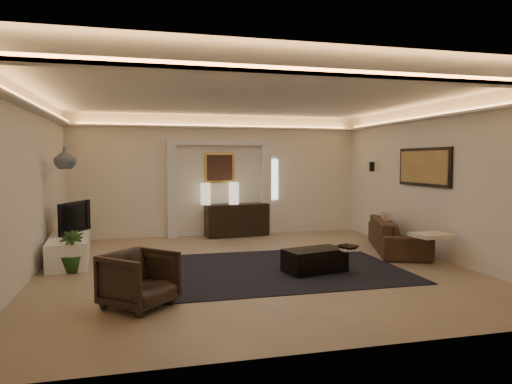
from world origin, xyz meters
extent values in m
plane|color=tan|center=(0.00, 0.00, 0.00)|extent=(7.00, 7.00, 0.00)
plane|color=white|center=(0.00, 0.00, 2.90)|extent=(7.00, 7.00, 0.00)
plane|color=#F0E3CC|center=(0.00, 3.50, 1.45)|extent=(7.00, 0.00, 7.00)
plane|color=#F0E3CC|center=(0.00, -3.50, 1.45)|extent=(7.00, 0.00, 7.00)
plane|color=#F0E3CC|center=(-3.50, 0.00, 1.45)|extent=(0.00, 7.00, 7.00)
plane|color=#F0E3CC|center=(3.50, 0.00, 1.45)|extent=(0.00, 7.00, 7.00)
cube|color=silver|center=(0.00, 0.00, 2.62)|extent=(7.00, 7.00, 0.04)
cube|color=white|center=(1.35, 3.48, 1.35)|extent=(0.25, 0.03, 1.00)
cube|color=black|center=(0.40, -0.20, 0.01)|extent=(4.00, 3.00, 0.01)
cube|color=silver|center=(-1.15, 3.40, 1.10)|extent=(0.22, 0.20, 2.20)
cube|color=silver|center=(1.15, 3.40, 1.10)|extent=(0.22, 0.20, 2.20)
cube|color=silver|center=(0.00, 3.40, 2.25)|extent=(2.52, 0.20, 0.12)
cube|color=tan|center=(0.00, 3.47, 1.65)|extent=(0.74, 0.04, 0.74)
cube|color=#4C2D1E|center=(0.00, 3.44, 1.65)|extent=(0.62, 0.02, 0.62)
cube|color=black|center=(3.47, 0.30, 1.70)|extent=(0.04, 1.64, 0.74)
cube|color=tan|center=(3.44, 0.30, 1.70)|extent=(0.02, 1.50, 0.62)
cylinder|color=black|center=(3.38, 2.20, 1.68)|extent=(0.12, 0.12, 0.22)
cube|color=silver|center=(-3.44, 1.40, 1.65)|extent=(0.10, 0.55, 0.04)
cube|color=black|center=(0.38, 3.25, 0.40)|extent=(1.55, 0.61, 0.76)
cylinder|color=beige|center=(-0.38, 3.25, 1.09)|extent=(0.24, 0.24, 0.51)
cylinder|color=#FFF0CA|center=(0.30, 3.21, 1.09)|extent=(0.31, 0.31, 0.52)
cube|color=white|center=(-3.15, 1.58, 0.23)|extent=(0.88, 2.65, 0.49)
imported|color=black|center=(-3.15, 1.61, 0.74)|extent=(0.99, 0.53, 0.59)
cylinder|color=black|center=(-3.06, 2.68, 0.64)|extent=(0.14, 0.14, 0.37)
imported|color=slate|center=(-3.15, 1.27, 1.87)|extent=(0.47, 0.47, 0.40)
imported|color=#1F3F15|center=(-2.96, 0.39, 0.34)|extent=(0.38, 0.38, 0.68)
imported|color=brown|center=(3.15, 0.66, 0.32)|extent=(2.39, 1.59, 0.65)
cube|color=silver|center=(2.97, -0.69, 0.55)|extent=(0.64, 0.54, 0.06)
cube|color=tan|center=(2.97, 0.83, 0.55)|extent=(0.27, 0.44, 0.42)
cube|color=black|center=(0.89, -0.57, 0.20)|extent=(1.08, 0.75, 0.37)
imported|color=black|center=(1.38, -0.79, 0.45)|extent=(0.40, 0.40, 0.08)
cube|color=beige|center=(1.38, -0.84, 0.42)|extent=(0.27, 0.20, 0.03)
imported|color=#302119|center=(-1.87, -1.71, 0.35)|extent=(1.07, 1.07, 0.70)
camera|label=1|loc=(-1.80, -7.46, 1.83)|focal=31.97mm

